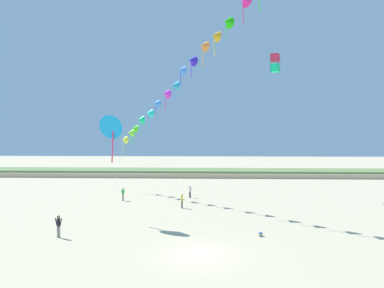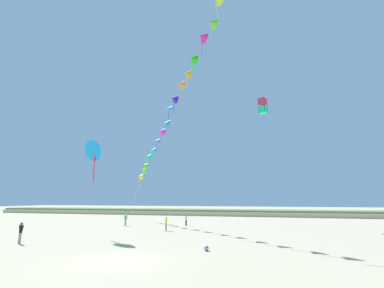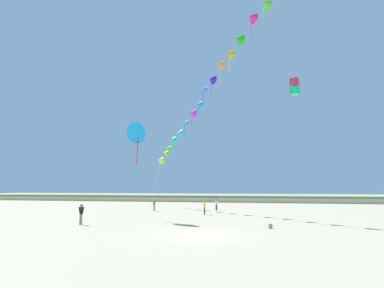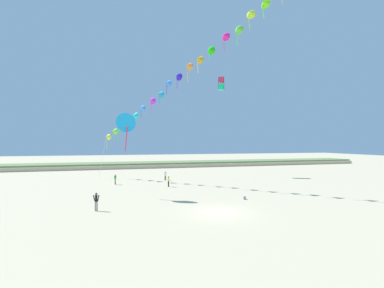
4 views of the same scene
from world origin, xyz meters
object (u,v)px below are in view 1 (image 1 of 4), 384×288
(large_kite_low_lead, at_px, (275,63))
(beach_ball, at_px, (260,234))
(person_near_right, at_px, (190,191))
(person_mid_center, at_px, (59,225))
(large_kite_mid_trail, at_px, (112,126))
(person_near_left, at_px, (123,193))
(person_far_left, at_px, (182,200))

(large_kite_low_lead, height_order, beach_ball, large_kite_low_lead)
(person_near_right, bearing_deg, beach_ball, -69.45)
(person_mid_center, bearing_deg, person_near_right, 62.74)
(large_kite_low_lead, distance_m, large_kite_mid_trail, 25.79)
(person_near_left, xyz_separation_m, person_near_right, (8.14, 2.50, -0.05))
(person_far_left, xyz_separation_m, large_kite_mid_trail, (-5.99, -6.13, 7.92))
(beach_ball, bearing_deg, person_mid_center, -176.21)
(person_near_left, bearing_deg, person_mid_center, -94.35)
(person_far_left, relative_size, large_kite_low_lead, 0.65)
(large_kite_low_lead, bearing_deg, large_kite_mid_trail, -138.36)
(person_near_right, distance_m, large_kite_mid_trail, 16.42)
(person_mid_center, xyz_separation_m, large_kite_mid_trail, (2.78, 5.32, 7.84))
(person_mid_center, height_order, large_kite_low_lead, large_kite_low_lead)
(person_far_left, bearing_deg, person_mid_center, -127.43)
(large_kite_low_lead, bearing_deg, beach_ball, -104.07)
(person_mid_center, bearing_deg, person_near_left, 85.65)
(large_kite_low_lead, bearing_deg, person_mid_center, -134.26)
(person_near_right, bearing_deg, person_near_left, -162.91)
(person_near_right, relative_size, person_far_left, 0.94)
(beach_ball, bearing_deg, person_far_left, 123.71)
(large_kite_low_lead, xyz_separation_m, beach_ball, (-5.09, -20.31, -17.80))
(person_near_right, relative_size, beach_ball, 4.16)
(person_mid_center, height_order, large_kite_mid_trail, large_kite_mid_trail)
(large_kite_mid_trail, bearing_deg, person_mid_center, -117.58)
(person_far_left, height_order, large_kite_low_lead, large_kite_low_lead)
(person_mid_center, height_order, person_far_left, person_mid_center)
(person_mid_center, xyz_separation_m, person_far_left, (8.77, 11.46, -0.08))
(person_near_left, distance_m, large_kite_low_lead, 26.63)
(large_kite_mid_trail, bearing_deg, person_far_left, 45.69)
(person_mid_center, distance_m, person_far_left, 14.43)
(large_kite_mid_trail, relative_size, beach_ball, 12.73)
(person_mid_center, distance_m, large_kite_low_lead, 34.31)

